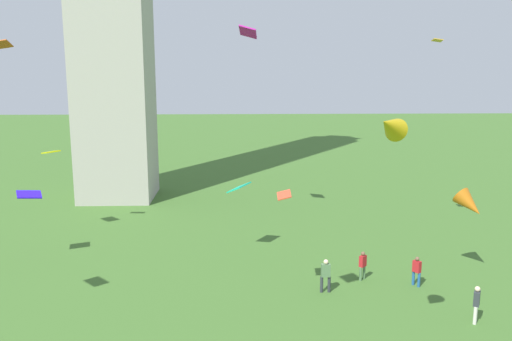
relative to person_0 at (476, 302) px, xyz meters
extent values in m
cylinder|color=silver|center=(-0.09, -0.16, -0.55)|extent=(0.15, 0.15, 0.81)
cylinder|color=silver|center=(0.09, 0.16, -0.55)|extent=(0.15, 0.15, 0.81)
cube|color=#2D3338|center=(0.00, 0.00, 0.18)|extent=(0.43, 0.51, 0.64)
sphere|color=beige|center=(0.00, 0.00, 0.61)|extent=(0.24, 0.24, 0.24)
cylinder|color=#235693|center=(-1.22, 3.93, -0.58)|extent=(0.14, 0.14, 0.75)
cylinder|color=#235693|center=(-1.41, 4.21, -0.58)|extent=(0.14, 0.14, 0.75)
cube|color=red|center=(-1.31, 4.07, 0.10)|extent=(0.42, 0.47, 0.60)
sphere|color=brown|center=(-1.31, 4.07, 0.50)|extent=(0.22, 0.22, 0.22)
cylinder|color=#2D3338|center=(-6.30, 3.44, -0.54)|extent=(0.15, 0.15, 0.82)
cylinder|color=#2D3338|center=(-5.92, 3.45, -0.54)|extent=(0.15, 0.15, 0.82)
cube|color=#51754C|center=(-6.11, 3.45, 0.19)|extent=(0.45, 0.27, 0.65)
sphere|color=beige|center=(-6.11, 3.45, 0.64)|extent=(0.24, 0.24, 0.24)
cylinder|color=#51754C|center=(-3.78, 5.08, -0.58)|extent=(0.14, 0.14, 0.75)
cylinder|color=#51754C|center=(-4.02, 4.84, -0.58)|extent=(0.14, 0.14, 0.75)
cube|color=red|center=(-3.90, 4.96, 0.09)|extent=(0.45, 0.45, 0.59)
sphere|color=brown|center=(-3.90, 4.96, 0.50)|extent=(0.22, 0.22, 0.22)
cube|color=#B74D17|center=(-23.94, 10.33, 11.39)|extent=(1.18, 0.81, 0.56)
cone|color=#BA6313|center=(1.73, 5.28, 3.04)|extent=(1.86, 2.05, 1.67)
cone|color=#B7980E|center=(-5.35, -3.99, 8.24)|extent=(1.50, 1.57, 1.16)
cube|color=#B31690|center=(-9.75, 14.62, 12.35)|extent=(1.23, 1.77, 0.87)
cube|color=#17BC8F|center=(-10.40, 9.25, 3.14)|extent=(1.49, 1.67, 0.55)
cube|color=#D1D106|center=(-22.57, 13.14, 4.69)|extent=(1.44, 1.51, 0.30)
cube|color=#E1482A|center=(-8.30, 2.65, 4.27)|extent=(0.66, 0.97, 0.36)
cube|color=gold|center=(1.68, 11.42, 11.70)|extent=(0.67, 0.90, 0.22)
cube|color=#2911DF|center=(-22.31, 8.36, 3.02)|extent=(1.53, 1.37, 0.46)
camera|label=1|loc=(-10.42, -21.84, 10.24)|focal=37.94mm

